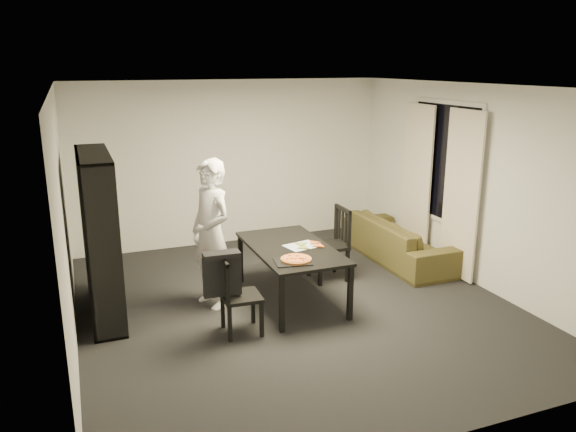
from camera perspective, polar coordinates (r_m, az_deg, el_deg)
name	(u,v)px	position (r m, az deg, el deg)	size (l,w,h in m)	color
room	(296,201)	(6.48, 0.80, 1.50)	(5.01, 5.51, 2.61)	black
window_pane	(444,162)	(8.17, 15.60, 5.26)	(0.02, 1.40, 1.60)	black
window_frame	(444,162)	(8.17, 15.58, 5.26)	(0.03, 1.52, 1.72)	white
curtain_left	(461,195)	(7.78, 17.18, 2.02)	(0.03, 0.70, 2.25)	silver
curtain_right	(417,180)	(8.60, 12.93, 3.54)	(0.03, 0.70, 2.25)	silver
bookshelf	(100,236)	(6.71, -18.57, -1.94)	(0.35, 1.50, 1.90)	black
dining_table	(291,251)	(6.84, 0.30, -3.62)	(0.92, 1.65, 0.69)	black
chair_left	(234,290)	(6.07, -5.55, -7.54)	(0.42, 0.42, 0.87)	black
chair_right	(335,238)	(7.58, 4.76, -2.28)	(0.46, 0.46, 0.99)	black
draped_jacket	(222,272)	(5.96, -6.72, -5.69)	(0.41, 0.19, 0.48)	black
person	(211,234)	(6.68, -7.80, -1.82)	(0.65, 0.43, 1.79)	white
baking_tray	(293,262)	(6.31, 0.49, -4.65)	(0.40, 0.32, 0.01)	black
pepperoni_pizza	(296,259)	(6.32, 0.83, -4.40)	(0.35, 0.35, 0.03)	#AB6631
kitchen_towel	(302,246)	(6.84, 1.44, -3.06)	(0.40, 0.30, 0.01)	white
pizza_slices	(309,245)	(6.84, 2.16, -2.95)	(0.37, 0.31, 0.01)	#C8843E
sofa	(399,240)	(8.49, 11.23, -2.41)	(2.09, 0.82, 0.61)	#3E3C18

